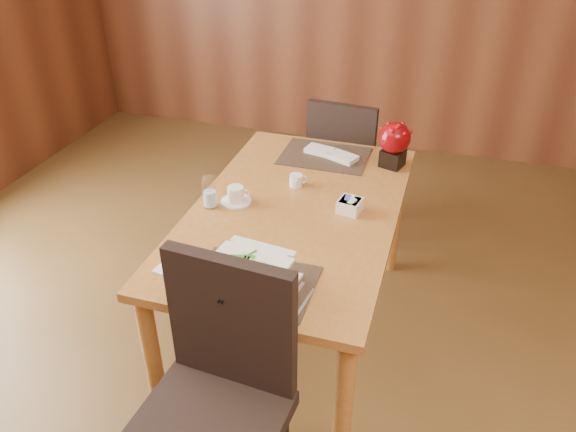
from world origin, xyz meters
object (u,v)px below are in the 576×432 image
(water_glass, at_px, (209,192))
(creamer_jug, at_px, (296,180))
(soup_setting, at_px, (248,278))
(coffee_cup, at_px, (236,196))
(berry_decor, at_px, (394,142))
(near_chair, at_px, (218,388))
(dining_table, at_px, (295,227))
(sugar_caddy, at_px, (350,206))
(far_chair, at_px, (345,161))
(bread_plate, at_px, (183,266))

(water_glass, xyz_separation_m, creamer_jug, (0.31, 0.30, -0.04))
(soup_setting, bearing_deg, coffee_cup, 122.79)
(berry_decor, bearing_deg, water_glass, -138.61)
(berry_decor, relative_size, near_chair, 0.23)
(coffee_cup, distance_m, near_chair, 0.94)
(water_glass, bearing_deg, berry_decor, 41.39)
(dining_table, bearing_deg, sugar_caddy, 11.77)
(creamer_jug, relative_size, far_chair, 0.09)
(berry_decor, distance_m, far_chair, 0.66)
(dining_table, distance_m, soup_setting, 0.61)
(berry_decor, bearing_deg, soup_setting, -107.32)
(dining_table, height_order, berry_decor, berry_decor)
(far_chair, bearing_deg, bread_plate, 83.29)
(water_glass, bearing_deg, near_chair, -65.71)
(coffee_cup, xyz_separation_m, far_chair, (0.30, 1.01, -0.27))
(dining_table, xyz_separation_m, bread_plate, (-0.29, -0.54, 0.10))
(creamer_jug, xyz_separation_m, berry_decor, (0.41, 0.34, 0.10))
(bread_plate, bearing_deg, dining_table, 61.62)
(water_glass, bearing_deg, soup_setting, -53.74)
(creamer_jug, height_order, near_chair, near_chair)
(dining_table, bearing_deg, near_chair, -90.23)
(berry_decor, bearing_deg, creamer_jug, -140.14)
(creamer_jug, bearing_deg, water_glass, -160.54)
(creamer_jug, bearing_deg, dining_table, -98.41)
(sugar_caddy, distance_m, far_chair, 1.00)
(dining_table, height_order, bread_plate, bread_plate)
(coffee_cup, bearing_deg, soup_setting, -64.50)
(coffee_cup, xyz_separation_m, water_glass, (-0.10, -0.07, 0.04))
(dining_table, xyz_separation_m, water_glass, (-0.37, -0.09, 0.17))
(soup_setting, xyz_separation_m, far_chair, (0.03, 1.58, -0.29))
(coffee_cup, relative_size, berry_decor, 0.59)
(sugar_caddy, bearing_deg, water_glass, -166.84)
(near_chair, height_order, far_chair, near_chair)
(near_chair, bearing_deg, sugar_caddy, 80.54)
(dining_table, relative_size, far_chair, 1.63)
(dining_table, xyz_separation_m, far_chair, (0.03, 0.99, -0.14))
(soup_setting, height_order, water_glass, water_glass)
(bread_plate, distance_m, far_chair, 1.58)
(coffee_cup, xyz_separation_m, sugar_caddy, (0.51, 0.07, -0.00))
(water_glass, xyz_separation_m, far_chair, (0.40, 1.08, -0.30))
(dining_table, distance_m, berry_decor, 0.69)
(near_chair, bearing_deg, bread_plate, 132.67)
(sugar_caddy, distance_m, berry_decor, 0.52)
(bread_plate, bearing_deg, coffee_cup, 88.11)
(water_glass, relative_size, bread_plate, 0.87)
(dining_table, bearing_deg, creamer_jug, 105.41)
(coffee_cup, xyz_separation_m, berry_decor, (0.63, 0.57, 0.10))
(dining_table, relative_size, bread_plate, 9.04)
(coffee_cup, distance_m, water_glass, 0.12)
(water_glass, height_order, berry_decor, berry_decor)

